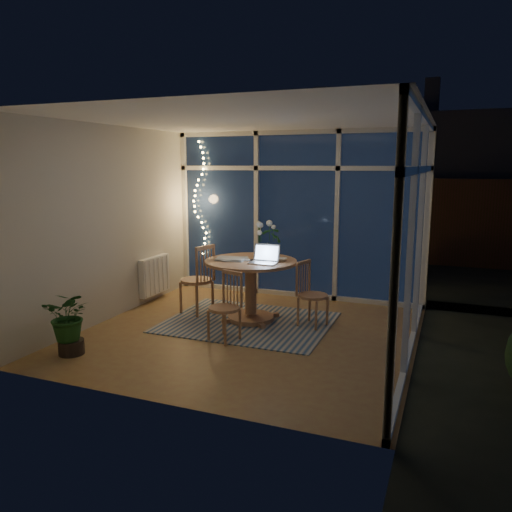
{
  "coord_description": "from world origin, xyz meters",
  "views": [
    {
      "loc": [
        2.28,
        -5.5,
        2.08
      ],
      "look_at": [
        0.0,
        0.25,
        0.94
      ],
      "focal_mm": 35.0,
      "sensor_mm": 36.0,
      "label": 1
    }
  ],
  "objects_px": {
    "laptop": "(263,254)",
    "dining_table": "(251,291)",
    "potted_plant": "(70,321)",
    "chair_right": "(313,294)",
    "chair_left": "(196,279)",
    "flower_vase": "(268,250)",
    "chair_front": "(224,307)"
  },
  "relations": [
    {
      "from": "chair_right",
      "to": "flower_vase",
      "type": "distance_m",
      "value": 0.88
    },
    {
      "from": "chair_front",
      "to": "flower_vase",
      "type": "distance_m",
      "value": 1.23
    },
    {
      "from": "laptop",
      "to": "dining_table",
      "type": "bearing_deg",
      "value": 148.22
    },
    {
      "from": "chair_left",
      "to": "laptop",
      "type": "distance_m",
      "value": 1.18
    },
    {
      "from": "dining_table",
      "to": "chair_front",
      "type": "bearing_deg",
      "value": -90.07
    },
    {
      "from": "flower_vase",
      "to": "dining_table",
      "type": "bearing_deg",
      "value": -118.59
    },
    {
      "from": "chair_left",
      "to": "chair_right",
      "type": "xyz_separation_m",
      "value": [
        1.68,
        0.04,
        -0.07
      ]
    },
    {
      "from": "chair_right",
      "to": "chair_front",
      "type": "distance_m",
      "value": 1.24
    },
    {
      "from": "chair_front",
      "to": "laptop",
      "type": "relative_size",
      "value": 2.4
    },
    {
      "from": "chair_right",
      "to": "chair_front",
      "type": "bearing_deg",
      "value": 154.55
    },
    {
      "from": "flower_vase",
      "to": "potted_plant",
      "type": "bearing_deg",
      "value": -126.06
    },
    {
      "from": "chair_front",
      "to": "laptop",
      "type": "bearing_deg",
      "value": 88.4
    },
    {
      "from": "chair_right",
      "to": "laptop",
      "type": "height_order",
      "value": "laptop"
    },
    {
      "from": "dining_table",
      "to": "laptop",
      "type": "xyz_separation_m",
      "value": [
        0.23,
        -0.15,
        0.54
      ]
    },
    {
      "from": "chair_right",
      "to": "potted_plant",
      "type": "xyz_separation_m",
      "value": [
        -2.24,
        -1.93,
        -0.05
      ]
    },
    {
      "from": "dining_table",
      "to": "laptop",
      "type": "bearing_deg",
      "value": -32.27
    },
    {
      "from": "chair_left",
      "to": "potted_plant",
      "type": "distance_m",
      "value": 1.98
    },
    {
      "from": "chair_left",
      "to": "flower_vase",
      "type": "bearing_deg",
      "value": 118.68
    },
    {
      "from": "dining_table",
      "to": "flower_vase",
      "type": "distance_m",
      "value": 0.6
    },
    {
      "from": "chair_right",
      "to": "chair_left",
      "type": "bearing_deg",
      "value": 108.53
    },
    {
      "from": "chair_front",
      "to": "potted_plant",
      "type": "distance_m",
      "value": 1.73
    },
    {
      "from": "potted_plant",
      "to": "chair_left",
      "type": "bearing_deg",
      "value": 73.49
    },
    {
      "from": "laptop",
      "to": "flower_vase",
      "type": "xyz_separation_m",
      "value": [
        -0.09,
        0.41,
        -0.02
      ]
    },
    {
      "from": "chair_front",
      "to": "potted_plant",
      "type": "bearing_deg",
      "value": -126.98
    },
    {
      "from": "laptop",
      "to": "potted_plant",
      "type": "xyz_separation_m",
      "value": [
        -1.63,
        -1.71,
        -0.58
      ]
    },
    {
      "from": "chair_left",
      "to": "flower_vase",
      "type": "xyz_separation_m",
      "value": [
        0.98,
        0.23,
        0.43
      ]
    },
    {
      "from": "dining_table",
      "to": "chair_right",
      "type": "relative_size",
      "value": 1.41
    },
    {
      "from": "chair_front",
      "to": "potted_plant",
      "type": "height_order",
      "value": "chair_front"
    },
    {
      "from": "laptop",
      "to": "chair_front",
      "type": "bearing_deg",
      "value": -108.11
    },
    {
      "from": "flower_vase",
      "to": "potted_plant",
      "type": "distance_m",
      "value": 2.68
    },
    {
      "from": "dining_table",
      "to": "flower_vase",
      "type": "height_order",
      "value": "flower_vase"
    },
    {
      "from": "potted_plant",
      "to": "laptop",
      "type": "bearing_deg",
      "value": 46.34
    }
  ]
}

